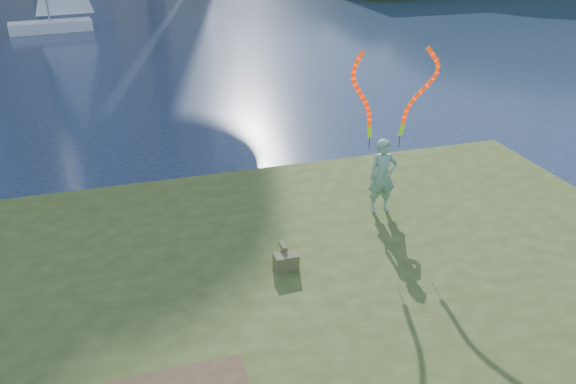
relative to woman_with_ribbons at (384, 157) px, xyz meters
name	(u,v)px	position (x,y,z in m)	size (l,w,h in m)	color
ground	(254,321)	(-3.70, -2.22, -2.19)	(320.00, 320.00, 0.00)	#19253E
woman_with_ribbons	(384,157)	(0.00, 0.00, 0.00)	(2.12, 0.50, 4.17)	#1C6531
canvas_bag	(286,260)	(-2.89, -1.74, -1.21)	(0.48, 0.55, 0.45)	brown
sailboat	(52,9)	(-9.48, 30.61, -0.75)	(5.58, 2.31, 8.38)	silver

